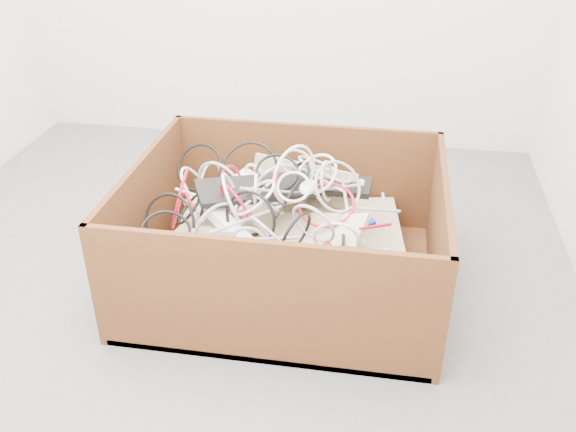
% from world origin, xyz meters
% --- Properties ---
extents(ground, '(3.00, 3.00, 0.00)m').
position_xyz_m(ground, '(0.00, 0.00, 0.00)').
color(ground, '#555558').
rests_on(ground, ground).
extents(cardboard_box, '(1.21, 1.00, 0.51)m').
position_xyz_m(cardboard_box, '(0.28, -0.00, 0.13)').
color(cardboard_box, '#3D210F').
rests_on(cardboard_box, ground).
extents(keyboard_pile, '(1.03, 0.78, 0.35)m').
position_xyz_m(keyboard_pile, '(0.32, 0.01, 0.28)').
color(keyboard_pile, '#C8B88D').
rests_on(keyboard_pile, cardboard_box).
extents(mice_scatter, '(0.76, 0.71, 0.20)m').
position_xyz_m(mice_scatter, '(0.26, -0.05, 0.36)').
color(mice_scatter, beige).
rests_on(mice_scatter, keyboard_pile).
extents(power_strip_left, '(0.21, 0.28, 0.12)m').
position_xyz_m(power_strip_left, '(0.02, 0.08, 0.35)').
color(power_strip_left, white).
rests_on(power_strip_left, keyboard_pile).
extents(power_strip_right, '(0.26, 0.24, 0.10)m').
position_xyz_m(power_strip_right, '(0.15, -0.23, 0.35)').
color(power_strip_right, white).
rests_on(power_strip_right, keyboard_pile).
extents(vga_plug, '(0.06, 0.06, 0.03)m').
position_xyz_m(vga_plug, '(0.62, -0.07, 0.36)').
color(vga_plug, '#0D18C7').
rests_on(vga_plug, keyboard_pile).
extents(cable_tangle, '(1.05, 0.81, 0.49)m').
position_xyz_m(cable_tangle, '(0.18, -0.03, 0.40)').
color(cable_tangle, black).
rests_on(cable_tangle, keyboard_pile).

